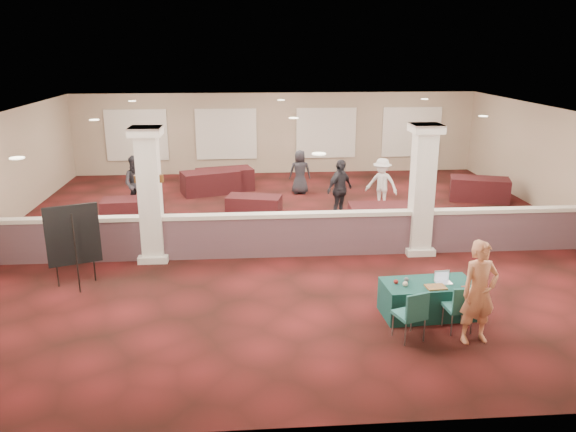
{
  "coord_description": "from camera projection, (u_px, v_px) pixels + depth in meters",
  "views": [
    {
      "loc": [
        -1.25,
        -14.4,
        4.95
      ],
      "look_at": [
        -0.3,
        -2.0,
        1.17
      ],
      "focal_mm": 35.0,
      "sensor_mm": 36.0,
      "label": 1
    }
  ],
  "objects": [
    {
      "name": "attendee_c",
      "position": [
        340.0,
        189.0,
        16.55
      ],
      "size": [
        1.12,
        1.07,
        1.79
      ],
      "primitive_type": "imported",
      "rotation": [
        0.0,
        0.0,
        0.72
      ],
      "color": "black",
      "rests_on": "ground"
    },
    {
      "name": "yarn_red",
      "position": [
        396.0,
        282.0,
        10.54
      ],
      "size": [
        0.09,
        0.09,
        0.09
      ],
      "primitive_type": "sphere",
      "color": "maroon",
      "rests_on": "near_table"
    },
    {
      "name": "column_left",
      "position": [
        150.0,
        194.0,
        13.11
      ],
      "size": [
        0.72,
        0.72,
        3.2
      ],
      "color": "silver",
      "rests_on": "ground"
    },
    {
      "name": "attendee_a",
      "position": [
        137.0,
        184.0,
        17.16
      ],
      "size": [
        0.85,
        0.48,
        1.78
      ],
      "primitive_type": "imported",
      "rotation": [
        0.0,
        0.0,
        -0.0
      ],
      "color": "black",
      "rests_on": "ground"
    },
    {
      "name": "far_table_back_right",
      "position": [
        479.0,
        189.0,
        18.69
      ],
      "size": [
        2.07,
        1.47,
        0.76
      ],
      "primitive_type": "cube",
      "rotation": [
        0.0,
        0.0,
        -0.31
      ],
      "color": "black",
      "rests_on": "ground"
    },
    {
      "name": "scissors",
      "position": [
        464.0,
        286.0,
        10.43
      ],
      "size": [
        0.11,
        0.03,
        0.01
      ],
      "primitive_type": "cube",
      "rotation": [
        0.0,
        0.0,
        0.06
      ],
      "color": "red",
      "rests_on": "near_table"
    },
    {
      "name": "conf_chair_main",
      "position": [
        461.0,
        305.0,
        9.97
      ],
      "size": [
        0.49,
        0.5,
        0.91
      ],
      "rotation": [
        0.0,
        0.0,
        0.09
      ],
      "color": "#1C5348",
      "rests_on": "ground"
    },
    {
      "name": "yarn_grey",
      "position": [
        406.0,
        280.0,
        10.63
      ],
      "size": [
        0.09,
        0.09,
        0.09
      ],
      "primitive_type": "sphere",
      "color": "#454449",
      "rests_on": "near_table"
    },
    {
      "name": "conf_chair_side",
      "position": [
        413.0,
        312.0,
        9.67
      ],
      "size": [
        0.59,
        0.6,
        0.94
      ],
      "rotation": [
        0.0,
        0.0,
        0.32
      ],
      "color": "#1C5348",
      "rests_on": "ground"
    },
    {
      "name": "attendee_b",
      "position": [
        382.0,
        184.0,
        17.62
      ],
      "size": [
        1.12,
        0.95,
        1.61
      ],
      "primitive_type": "imported",
      "rotation": [
        0.0,
        0.0,
        -0.57
      ],
      "color": "silver",
      "rests_on": "ground"
    },
    {
      "name": "far_table_front_left",
      "position": [
        133.0,
        210.0,
        16.36
      ],
      "size": [
        1.79,
        0.98,
        0.71
      ],
      "primitive_type": "cube",
      "rotation": [
        0.0,
        0.0,
        0.07
      ],
      "color": "black",
      "rests_on": "ground"
    },
    {
      "name": "near_table",
      "position": [
        428.0,
        299.0,
        10.69
      ],
      "size": [
        1.77,
        0.97,
        0.66
      ],
      "primitive_type": "cube",
      "rotation": [
        0.0,
        0.0,
        0.06
      ],
      "color": "#0E332D",
      "rests_on": "ground"
    },
    {
      "name": "yarn_cream",
      "position": [
        405.0,
        284.0,
        10.43
      ],
      "size": [
        0.1,
        0.1,
        0.1
      ],
      "primitive_type": "sphere",
      "color": "beige",
      "rests_on": "near_table"
    },
    {
      "name": "wall_front",
      "position": [
        347.0,
        319.0,
        7.17
      ],
      "size": [
        16.0,
        0.04,
        3.2
      ],
      "primitive_type": "cube",
      "color": "gray",
      "rests_on": "ground"
    },
    {
      "name": "wall_back",
      "position": [
        276.0,
        133.0,
        22.44
      ],
      "size": [
        16.0,
        0.04,
        3.2
      ],
      "primitive_type": "cube",
      "color": "gray",
      "rests_on": "ground"
    },
    {
      "name": "sconce_left",
      "position": [
        137.0,
        179.0,
        12.98
      ],
      "size": [
        0.12,
        0.12,
        0.18
      ],
      "color": "brown",
      "rests_on": "column_left"
    },
    {
      "name": "woman",
      "position": [
        479.0,
        292.0,
        9.56
      ],
      "size": [
        0.72,
        0.54,
        1.84
      ],
      "primitive_type": "imported",
      "rotation": [
        0.0,
        0.0,
        0.16
      ],
      "color": "#CF735A",
      "rests_on": "ground"
    },
    {
      "name": "far_table_front_right",
      "position": [
        382.0,
        218.0,
        15.63
      ],
      "size": [
        1.85,
        0.99,
        0.74
      ],
      "primitive_type": "cube",
      "rotation": [
        0.0,
        0.0,
        -0.05
      ],
      "color": "black",
      "rests_on": "ground"
    },
    {
      "name": "laptop_base",
      "position": [
        443.0,
        283.0,
        10.58
      ],
      "size": [
        0.31,
        0.23,
        0.02
      ],
      "primitive_type": "cube",
      "rotation": [
        0.0,
        0.0,
        0.06
      ],
      "color": "silver",
      "rests_on": "near_table"
    },
    {
      "name": "column_right",
      "position": [
        422.0,
        189.0,
        13.58
      ],
      "size": [
        0.72,
        0.72,
        3.2
      ],
      "color": "silver",
      "rests_on": "ground"
    },
    {
      "name": "laptop_screen",
      "position": [
        442.0,
        275.0,
        10.65
      ],
      "size": [
        0.3,
        0.03,
        0.2
      ],
      "primitive_type": "cube",
      "rotation": [
        0.0,
        0.0,
        0.06
      ],
      "color": "silver",
      "rests_on": "near_table"
    },
    {
      "name": "far_table_back_left",
      "position": [
        210.0,
        182.0,
        19.57
      ],
      "size": [
        2.15,
        1.55,
        0.79
      ],
      "primitive_type": "cube",
      "rotation": [
        0.0,
        0.0,
        0.33
      ],
      "color": "black",
      "rests_on": "ground"
    },
    {
      "name": "attendee_d",
      "position": [
        300.0,
        172.0,
        19.45
      ],
      "size": [
        0.76,
        0.42,
        1.53
      ],
      "primitive_type": "imported",
      "rotation": [
        0.0,
        0.0,
        3.13
      ],
      "color": "black",
      "rests_on": "ground"
    },
    {
      "name": "sconce_right",
      "position": [
        161.0,
        179.0,
        13.02
      ],
      "size": [
        0.12,
        0.12,
        0.18
      ],
      "color": "brown",
      "rests_on": "column_left"
    },
    {
      "name": "screen_glow",
      "position": [
        442.0,
        276.0,
        10.65
      ],
      "size": [
        0.27,
        0.02,
        0.17
      ],
      "primitive_type": "cube",
      "rotation": [
        0.0,
        0.0,
        0.06
      ],
      "color": "silver",
      "rests_on": "near_table"
    },
    {
      "name": "far_table_front_center",
      "position": [
        254.0,
        206.0,
        16.87
      ],
      "size": [
        1.74,
        1.14,
        0.65
      ],
      "primitive_type": "cube",
      "rotation": [
        0.0,
        0.0,
        -0.23
      ],
      "color": "black",
      "rests_on": "ground"
    },
    {
      "name": "ceiling",
      "position": [
        294.0,
        117.0,
        14.34
      ],
      "size": [
        16.0,
        16.0,
        0.02
      ],
      "primitive_type": "cube",
      "color": "silver",
      "rests_on": "wall_back"
    },
    {
      "name": "partition_wall",
      "position": [
        299.0,
        234.0,
        13.67
      ],
      "size": [
        15.6,
        0.28,
        1.1
      ],
      "color": "#553A42",
      "rests_on": "ground"
    },
    {
      "name": "easel_board",
      "position": [
        73.0,
        236.0,
        11.66
      ],
      "size": [
        1.02,
        0.65,
        1.83
      ],
      "rotation": [
        0.0,
        0.0,
        0.37
      ],
      "color": "black",
      "rests_on": "ground"
    },
    {
      "name": "ground",
      "position": [
        293.0,
        236.0,
        15.27
      ],
      "size": [
        16.0,
        16.0,
        0.0
      ],
      "primitive_type": "plane",
      "color": "#481212",
      "rests_on": "ground"
    },
    {
      "name": "knitting",
      "position": [
        436.0,
        287.0,
        10.38
      ],
      "size": [
        0.38,
        0.29,
        0.03
      ],
      "primitive_type": "cube",
      "rotation": [
        0.0,
        0.0,
        0.06
      ],
      "color": "#C0711E",
      "rests_on": "near_table"
    },
    {
      "name": "far_table_back_center",
      "position": [
        225.0,
        180.0,
        19.98
      ],
      "size": [
        2.12,
        1.43,
        0.78
      ],
      "primitive_type": "cube",
      "rotation": [
        0.0,
        0.0,
        0.26
      ],
      "color": "black",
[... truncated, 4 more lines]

